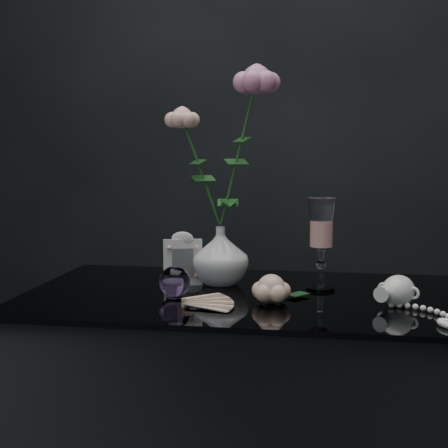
% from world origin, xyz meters
% --- Properties ---
extents(table, '(1.05, 0.58, 0.76)m').
position_xyz_m(table, '(0.00, 0.05, 0.38)').
color(table, black).
rests_on(table, ground).
extents(vase, '(0.18, 0.18, 0.14)m').
position_xyz_m(vase, '(-0.09, 0.13, 0.83)').
color(vase, silver).
rests_on(vase, table).
extents(wine_glass, '(0.08, 0.08, 0.22)m').
position_xyz_m(wine_glass, '(0.16, 0.11, 0.87)').
color(wine_glass, white).
rests_on(wine_glass, table).
extents(picture_frame, '(0.12, 0.10, 0.13)m').
position_xyz_m(picture_frame, '(-0.18, 0.11, 0.83)').
color(picture_frame, silver).
rests_on(picture_frame, table).
extents(paperweight, '(0.09, 0.09, 0.07)m').
position_xyz_m(paperweight, '(-0.17, -0.02, 0.80)').
color(paperweight, '#9A74BD').
rests_on(paperweight, table).
extents(paper_fan, '(0.23, 0.19, 0.02)m').
position_xyz_m(paper_fan, '(-0.13, -0.10, 0.77)').
color(paper_fan, '#F8E2C6').
rests_on(paper_fan, table).
extents(loose_rose, '(0.20, 0.23, 0.06)m').
position_xyz_m(loose_rose, '(0.05, -0.04, 0.79)').
color(loose_rose, beige).
rests_on(loose_rose, table).
extents(pearl_jar, '(0.33, 0.33, 0.07)m').
position_xyz_m(pearl_jar, '(0.33, -0.01, 0.80)').
color(pearl_jar, white).
rests_on(pearl_jar, table).
extents(roses, '(0.26, 0.12, 0.44)m').
position_xyz_m(roses, '(-0.07, 0.13, 1.11)').
color(roses, '#FFB29C').
rests_on(roses, vase).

